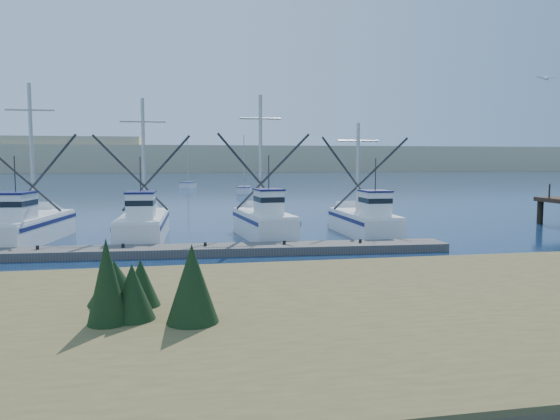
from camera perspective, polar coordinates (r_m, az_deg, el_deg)
The scene contains 8 objects.
ground at distance 22.69m, azimuth 9.89°, elevation -6.80°, with size 500.00×500.00×0.00m, color #0D1E3B.
shore_bank at distance 11.41m, azimuth -10.83°, elevation -14.91°, with size 40.00×10.00×1.60m, color #4C422D.
floating_dock at distance 27.81m, azimuth -14.02°, elevation -4.22°, with size 30.84×2.06×0.41m, color #5A5751.
dune_ridge at distance 230.85m, azimuth -9.07°, elevation 5.29°, with size 360.00×60.00×10.00m, color tan.
trawler_fleet at distance 32.76m, azimuth -14.86°, elevation -1.53°, with size 29.31×8.91×9.17m.
sailboat_near at distance 76.79m, azimuth -3.74°, elevation 2.12°, with size 2.79×5.90×8.10m.
sailboat_far at distance 93.42m, azimuth -9.59°, elevation 2.62°, with size 2.98×5.29×8.10m.
flying_gull at distance 34.26m, azimuth 26.09°, elevation 12.28°, with size 1.25×0.23×0.23m.
Camera 1 is at (-7.97, -20.71, 4.72)m, focal length 35.00 mm.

